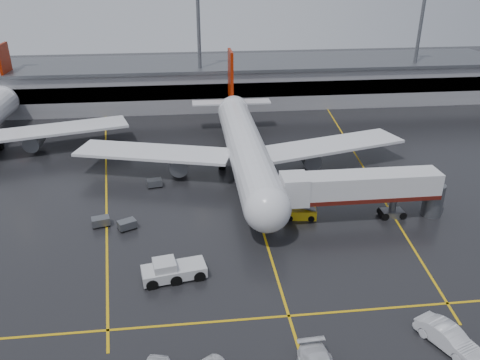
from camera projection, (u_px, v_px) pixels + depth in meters
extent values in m
plane|color=black|center=(254.00, 201.00, 61.46)|extent=(220.00, 220.00, 0.00)
cube|color=gold|center=(254.00, 201.00, 61.46)|extent=(0.25, 90.00, 0.02)
cube|color=gold|center=(289.00, 316.00, 41.64)|extent=(60.00, 0.25, 0.02)
cube|color=gold|center=(106.00, 176.00, 68.40)|extent=(9.99, 69.35, 0.02)
cube|color=gold|center=(362.00, 164.00, 72.33)|extent=(7.57, 69.64, 0.02)
cube|color=gray|center=(223.00, 83.00, 103.02)|extent=(120.00, 18.00, 8.00)
cube|color=black|center=(226.00, 91.00, 94.88)|extent=(120.00, 0.40, 3.00)
cube|color=#595B60|center=(223.00, 63.00, 101.21)|extent=(122.00, 19.00, 0.60)
cylinder|color=#595B60|center=(199.00, 48.00, 93.51)|extent=(0.70, 0.70, 25.00)
cylinder|color=#595B60|center=(418.00, 44.00, 98.17)|extent=(0.70, 0.70, 25.00)
cylinder|color=silver|center=(246.00, 148.00, 66.90)|extent=(5.20, 36.00, 5.20)
sphere|color=silver|center=(267.00, 209.00, 50.68)|extent=(5.20, 5.20, 5.20)
cone|color=silver|center=(231.00, 103.00, 85.57)|extent=(4.94, 8.00, 4.94)
cube|color=#8B1600|center=(231.00, 75.00, 84.40)|extent=(0.50, 5.50, 8.50)
cube|color=silver|center=(231.00, 102.00, 85.48)|extent=(14.00, 3.00, 0.25)
cube|color=silver|center=(154.00, 152.00, 67.69)|extent=(22.80, 11.83, 0.40)
cube|color=silver|center=(331.00, 145.00, 70.38)|extent=(22.80, 11.83, 0.40)
cylinder|color=#595B60|center=(179.00, 163.00, 67.74)|extent=(2.60, 4.50, 2.60)
cylinder|color=#595B60|center=(309.00, 157.00, 69.71)|extent=(2.60, 4.50, 2.60)
cylinder|color=#595B60|center=(262.00, 221.00, 54.73)|extent=(0.56, 0.56, 2.00)
cylinder|color=#595B60|center=(222.00, 162.00, 70.62)|extent=(0.56, 0.56, 2.00)
cylinder|color=#595B60|center=(265.00, 160.00, 71.28)|extent=(0.56, 0.56, 2.00)
cylinder|color=black|center=(262.00, 225.00, 54.96)|extent=(0.40, 1.10, 1.10)
cylinder|color=black|center=(222.00, 165.00, 70.81)|extent=(1.00, 1.40, 1.40)
cylinder|color=black|center=(264.00, 163.00, 71.47)|extent=(1.00, 1.40, 1.40)
cone|color=silver|center=(9.00, 93.00, 92.03)|extent=(4.94, 8.00, 4.94)
cube|color=#8B1600|center=(6.00, 67.00, 90.86)|extent=(0.50, 5.50, 8.50)
cube|color=silver|center=(9.00, 92.00, 91.94)|extent=(14.00, 3.00, 0.25)
cube|color=silver|center=(57.00, 129.00, 76.85)|extent=(22.80, 11.83, 0.40)
cylinder|color=#595B60|center=(34.00, 140.00, 76.17)|extent=(2.60, 4.50, 2.60)
cube|color=silver|center=(363.00, 185.00, 55.44)|extent=(18.00, 3.20, 3.00)
cube|color=#4C120C|center=(362.00, 195.00, 55.99)|extent=(18.00, 3.30, 0.50)
cube|color=silver|center=(294.00, 189.00, 54.59)|extent=(3.00, 3.40, 3.30)
cylinder|color=#595B60|center=(393.00, 206.00, 57.08)|extent=(0.80, 0.80, 3.00)
cube|color=#595B60|center=(392.00, 213.00, 57.52)|extent=(2.60, 1.60, 0.90)
cylinder|color=#595B60|center=(433.00, 200.00, 57.39)|extent=(2.40, 2.40, 4.00)
cylinder|color=black|center=(383.00, 214.00, 57.41)|extent=(0.90, 1.80, 0.90)
cylinder|color=black|center=(400.00, 213.00, 57.64)|extent=(0.90, 1.80, 0.90)
cube|color=#BDBDBF|center=(174.00, 271.00, 46.29)|extent=(6.49, 3.50, 1.05)
cube|color=#BDBDBF|center=(164.00, 265.00, 45.69)|extent=(2.45, 2.45, 0.88)
cube|color=black|center=(164.00, 265.00, 45.69)|extent=(2.20, 2.20, 0.79)
cylinder|color=black|center=(151.00, 278.00, 45.82)|extent=(1.59, 2.79, 1.14)
cylinder|color=black|center=(174.00, 274.00, 46.41)|extent=(1.59, 2.79, 1.14)
cylinder|color=black|center=(197.00, 270.00, 47.01)|extent=(1.59, 2.79, 1.14)
cube|color=gold|center=(300.00, 214.00, 57.20)|extent=(4.02, 2.16, 1.17)
cube|color=#595B60|center=(301.00, 205.00, 56.73)|extent=(3.79, 1.51, 1.33)
cylinder|color=black|center=(289.00, 215.00, 57.35)|extent=(1.01, 1.90, 0.74)
cylinder|color=black|center=(311.00, 216.00, 57.26)|extent=(1.01, 1.90, 0.74)
imported|color=silver|center=(448.00, 337.00, 38.03)|extent=(4.00, 5.76, 1.80)
cube|color=#595B60|center=(127.00, 224.00, 54.77)|extent=(2.37, 2.06, 0.90)
cylinder|color=black|center=(122.00, 232.00, 54.19)|extent=(0.40, 0.20, 0.40)
cylinder|color=black|center=(136.00, 228.00, 54.99)|extent=(0.40, 0.20, 0.40)
cylinder|color=black|center=(119.00, 228.00, 54.95)|extent=(0.40, 0.20, 0.40)
cylinder|color=black|center=(132.00, 224.00, 55.75)|extent=(0.40, 0.20, 0.40)
cube|color=#595B60|center=(101.00, 221.00, 55.42)|extent=(2.26, 1.76, 0.90)
cylinder|color=black|center=(95.00, 228.00, 54.93)|extent=(0.40, 0.20, 0.40)
cylinder|color=black|center=(109.00, 225.00, 55.46)|extent=(0.40, 0.20, 0.40)
cylinder|color=black|center=(94.00, 224.00, 55.78)|extent=(0.40, 0.20, 0.40)
cylinder|color=black|center=(108.00, 221.00, 56.30)|extent=(0.40, 0.20, 0.40)
cube|color=#595B60|center=(155.00, 183.00, 64.96)|extent=(2.21, 1.65, 0.90)
cylinder|color=black|center=(149.00, 188.00, 64.51)|extent=(0.40, 0.20, 0.40)
cylinder|color=black|center=(161.00, 186.00, 64.95)|extent=(0.40, 0.20, 0.40)
cylinder|color=black|center=(148.00, 185.00, 65.38)|extent=(0.40, 0.20, 0.40)
cylinder|color=black|center=(160.00, 183.00, 65.81)|extent=(0.40, 0.20, 0.40)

